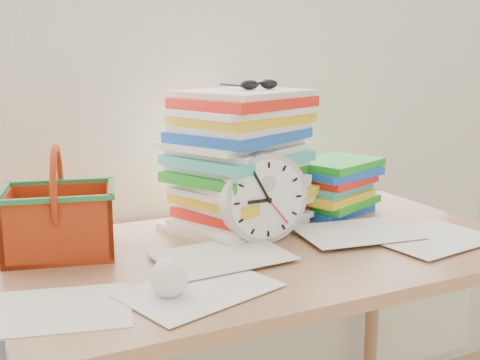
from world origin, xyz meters
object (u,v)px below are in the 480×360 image
desk (239,281)px  paper_stack (239,159)px  basket (58,202)px  clock (263,197)px  book_stack (334,187)px

desk → paper_stack: 0.33m
desk → basket: (-0.38, 0.16, 0.20)m
desk → basket: bearing=156.5°
clock → book_stack: clock is taller
basket → paper_stack: bearing=17.0°
desk → book_stack: bearing=25.7°
desk → book_stack: 0.47m
paper_stack → book_stack: size_ratio=1.39×
paper_stack → desk: bearing=-116.2°
desk → clock: (0.09, 0.04, 0.19)m
paper_stack → clock: 0.16m
clock → book_stack: 0.35m
desk → basket: size_ratio=5.62×
paper_stack → basket: paper_stack is taller
clock → desk: bearing=-154.6°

